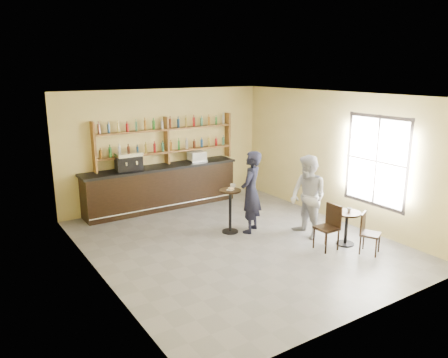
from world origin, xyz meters
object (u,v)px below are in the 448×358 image
pastry_case (197,157)px  chair_west (327,228)px  espresso_machine (129,161)px  man_main (251,192)px  cafe_table (346,228)px  patron_second (308,197)px  bar_counter (162,187)px  chair_south (371,234)px  pedestal_table (230,211)px

pastry_case → chair_west: (0.59, -4.47, -0.83)m
espresso_machine → man_main: bearing=-49.3°
man_main → cafe_table: 2.25m
pastry_case → patron_second: bearing=-74.1°
bar_counter → chair_south: bar_counter is taller
man_main → cafe_table: man_main is taller
bar_counter → man_main: 2.95m
chair_west → patron_second: 0.90m
chair_south → patron_second: 1.56m
bar_counter → chair_west: bearing=-69.2°
pastry_case → chair_south: (1.19, -5.12, -0.88)m
chair_west → chair_south: bearing=43.0°
pedestal_table → cafe_table: (1.70, -1.98, -0.15)m
man_main → chair_south: bearing=83.9°
bar_counter → cafe_table: (2.25, -4.52, -0.22)m
man_main → patron_second: bearing=97.3°
cafe_table → chair_south: (0.05, -0.60, 0.06)m
chair_south → patron_second: size_ratio=0.46×
pedestal_table → chair_south: size_ratio=1.19×
cafe_table → chair_south: bearing=-85.2°
pastry_case → chair_south: size_ratio=0.54×
chair_west → bar_counter: bearing=-158.9°
bar_counter → man_main: bearing=-70.5°
espresso_machine → man_main: (1.88, -2.76, -0.45)m
man_main → chair_south: (1.32, -2.36, -0.53)m
chair_south → patron_second: bearing=80.0°
pastry_case → bar_counter: bearing=-175.5°
bar_counter → chair_west: bar_counter is taller
patron_second → chair_south: bearing=22.7°
pastry_case → pedestal_table: bearing=-98.0°
espresso_machine → chair_south: 6.12m
chair_south → pastry_case: bearing=75.5°
bar_counter → pastry_case: pastry_case is taller
pastry_case → patron_second: size_ratio=0.25×
pedestal_table → cafe_table: 2.61m
espresso_machine → patron_second: size_ratio=0.35×
pedestal_table → man_main: bearing=-26.5°
pastry_case → man_main: man_main is taller
patron_second → bar_counter: bearing=-148.2°
pastry_case → man_main: (-0.13, -2.76, -0.35)m
cafe_table → bar_counter: bearing=116.4°
man_main → chair_west: man_main is taller
bar_counter → chair_west: (1.70, -4.47, -0.11)m
man_main → chair_south: size_ratio=2.23×
chair_west → espresso_machine: bearing=-149.6°
pedestal_table → chair_west: size_ratio=1.07×
bar_counter → patron_second: patron_second is taller
pedestal_table → chair_west: (1.15, -1.93, -0.03)m
pastry_case → man_main: bearing=-88.2°
chair_west → chair_south: 0.89m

